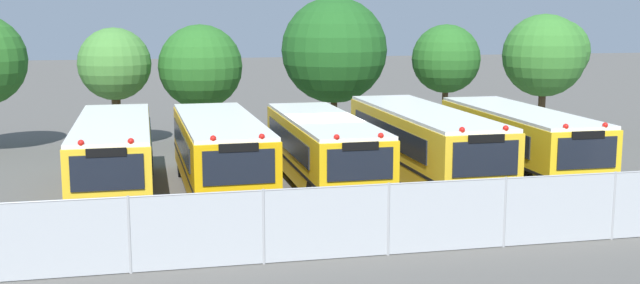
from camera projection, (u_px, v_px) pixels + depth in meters
name	position (u px, v px, depth m)	size (l,w,h in m)	color
ground_plane	(326.00, 186.00, 27.81)	(160.00, 160.00, 0.00)	#595651
school_bus_0	(114.00, 154.00, 26.18)	(2.50, 9.92, 2.67)	yellow
school_bus_1	(220.00, 151.00, 26.75)	(2.75, 9.60, 2.67)	#EAA80C
school_bus_2	(323.00, 149.00, 27.55)	(2.54, 9.69, 2.59)	yellow
school_bus_3	(423.00, 143.00, 28.15)	(2.66, 10.60, 2.78)	yellow
school_bus_4	(519.00, 140.00, 29.02)	(2.63, 9.60, 2.68)	yellow
tree_1	(113.00, 63.00, 34.78)	(3.23, 3.23, 5.44)	#4C3823
tree_2	(203.00, 68.00, 35.94)	(3.85, 3.85, 5.56)	#4C3823
tree_3	(334.00, 51.00, 37.69)	(5.09, 5.09, 6.84)	#4C3823
tree_4	(446.00, 60.00, 39.18)	(3.42, 3.42, 5.52)	#4C3823
tree_5	(548.00, 54.00, 39.22)	(4.46, 4.13, 6.03)	#4C3823
chainlink_fence	(388.00, 218.00, 19.76)	(19.14, 0.07, 1.88)	#9EA0A3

